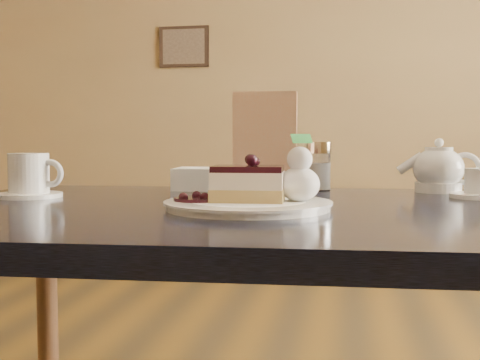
% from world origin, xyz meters
% --- Properties ---
extents(main_table, '(1.14, 0.79, 0.69)m').
position_xyz_m(main_table, '(-0.05, 0.09, 0.62)').
color(main_table, black).
rests_on(main_table, ground).
extents(dessert_plate, '(0.25, 0.25, 0.01)m').
position_xyz_m(dessert_plate, '(-0.05, 0.05, 0.70)').
color(dessert_plate, white).
rests_on(dessert_plate, main_table).
extents(cheesecake_slice, '(0.11, 0.08, 0.06)m').
position_xyz_m(cheesecake_slice, '(-0.05, 0.05, 0.73)').
color(cheesecake_slice, tan).
rests_on(cheesecake_slice, dessert_plate).
extents(whipped_cream, '(0.06, 0.06, 0.06)m').
position_xyz_m(whipped_cream, '(0.02, 0.06, 0.73)').
color(whipped_cream, white).
rests_on(whipped_cream, dessert_plate).
extents(berry_sauce, '(0.07, 0.07, 0.01)m').
position_xyz_m(berry_sauce, '(-0.13, 0.04, 0.70)').
color(berry_sauce, black).
rests_on(berry_sauce, dessert_plate).
extents(coffee_set, '(0.13, 0.12, 0.08)m').
position_xyz_m(coffee_set, '(-0.48, 0.16, 0.73)').
color(coffee_set, white).
rests_on(coffee_set, main_table).
extents(tea_set, '(0.21, 0.21, 0.10)m').
position_xyz_m(tea_set, '(0.29, 0.38, 0.73)').
color(tea_set, white).
rests_on(tea_set, main_table).
extents(menu_card, '(0.13, 0.03, 0.20)m').
position_xyz_m(menu_card, '(-0.07, 0.35, 0.79)').
color(menu_card, beige).
rests_on(menu_card, main_table).
extents(sugar_shaker, '(0.06, 0.06, 0.10)m').
position_xyz_m(sugar_shaker, '(0.04, 0.40, 0.74)').
color(sugar_shaker, white).
rests_on(sugar_shaker, main_table).
extents(napkin_stack, '(0.12, 0.12, 0.05)m').
position_xyz_m(napkin_stack, '(-0.21, 0.38, 0.71)').
color(napkin_stack, white).
rests_on(napkin_stack, main_table).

